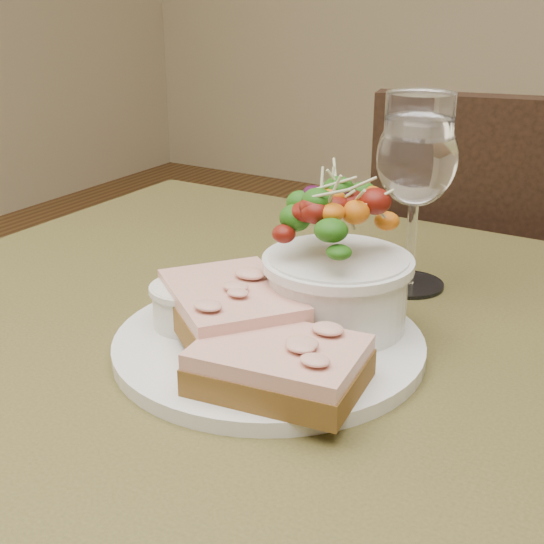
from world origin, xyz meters
The scene contains 9 objects.
cafe_table centered at (0.00, 0.00, 0.65)m, with size 0.80×0.80×0.75m.
chair_far centered at (0.08, 0.65, 0.29)m, with size 0.50×0.50×0.90m.
dinner_plate centered at (0.02, 0.00, 0.76)m, with size 0.25×0.25×0.01m, color white.
sandwich_front centered at (0.06, -0.06, 0.78)m, with size 0.13×0.10×0.03m.
sandwich_back centered at (-0.01, -0.01, 0.79)m, with size 0.16×0.15×0.03m.
ramekin centered at (-0.05, -0.01, 0.78)m, with size 0.06×0.06×0.04m.
salad_bowl centered at (0.05, 0.05, 0.82)m, with size 0.12×0.12×0.13m.
garnish centered at (-0.04, 0.08, 0.77)m, with size 0.05×0.04×0.02m.
wine_glass centered at (0.06, 0.19, 0.87)m, with size 0.08×0.08×0.18m.
Camera 1 is at (0.31, -0.47, 1.04)m, focal length 50.00 mm.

